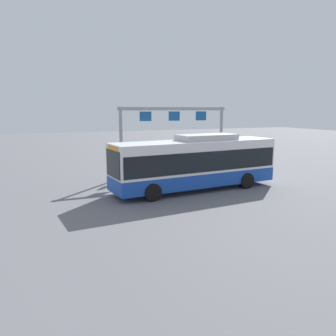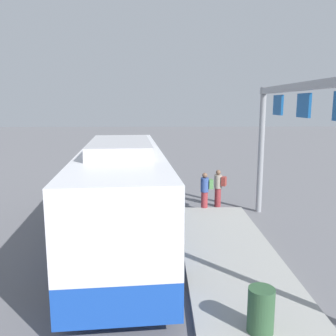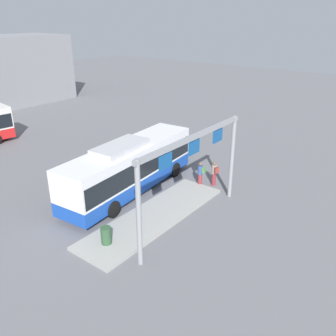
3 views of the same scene
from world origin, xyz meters
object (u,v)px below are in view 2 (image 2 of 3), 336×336
object	(u,v)px
bus_main	(122,189)
trash_bin	(261,310)
person_waiting_near	(205,191)
person_boarding	(219,187)

from	to	relation	value
bus_main	trash_bin	distance (m)	6.22
person_waiting_near	trash_bin	size ratio (longest dim) A/B	1.86
bus_main	trash_bin	bearing A→B (deg)	-153.30
person_waiting_near	trash_bin	distance (m)	8.58
person_boarding	person_waiting_near	bearing A→B (deg)	68.51
bus_main	person_boarding	world-z (taller)	bus_main
person_boarding	person_waiting_near	xyz separation A→B (m)	(-0.64, 0.67, 0.00)
person_boarding	trash_bin	distance (m)	9.24
trash_bin	person_boarding	bearing A→B (deg)	-3.99
person_boarding	person_waiting_near	distance (m)	0.93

